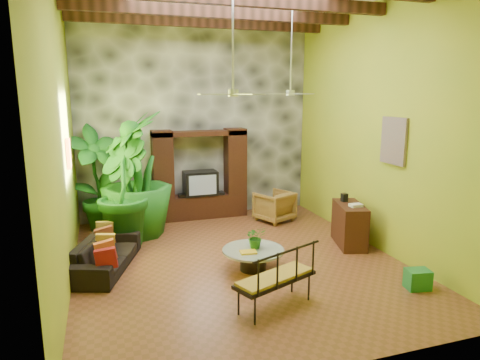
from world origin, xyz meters
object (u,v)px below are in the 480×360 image
object	(u,v)px
sofa	(106,254)
tall_plant_c	(136,174)
tall_plant_a	(96,179)
coffee_table	(253,257)
wicker_armchair	(274,206)
green_bin	(418,279)
entertainment_center	(200,181)
ceiling_fan_front	(233,81)
side_console	(349,225)
tall_plant_b	(121,191)
iron_bench	(277,275)
ceiling_fan_back	(291,83)

from	to	relation	value
sofa	tall_plant_c	distance (m)	2.24
tall_plant_a	coffee_table	xyz separation A→B (m)	(2.69, -3.31, -1.00)
wicker_armchair	green_bin	world-z (taller)	wicker_armchair
entertainment_center	coffee_table	bearing A→B (deg)	-87.63
ceiling_fan_front	side_console	size ratio (longest dim) A/B	1.66
wicker_armchair	tall_plant_b	world-z (taller)	tall_plant_b
wicker_armchair	green_bin	xyz separation A→B (m)	(0.77, -4.33, -0.21)
wicker_armchair	tall_plant_b	xyz separation A→B (m)	(-3.75, -0.58, 0.80)
tall_plant_a	coffee_table	distance (m)	4.38
tall_plant_c	coffee_table	xyz separation A→B (m)	(1.83, -2.69, -1.15)
iron_bench	side_console	world-z (taller)	iron_bench
entertainment_center	green_bin	world-z (taller)	entertainment_center
sofa	coffee_table	size ratio (longest dim) A/B	1.77
wicker_armchair	side_console	distance (m)	2.29
iron_bench	coffee_table	bearing A→B (deg)	61.77
tall_plant_b	ceiling_fan_back	bearing A→B (deg)	-7.40
tall_plant_c	side_console	bearing A→B (deg)	-26.13
ceiling_fan_back	entertainment_center	bearing A→B (deg)	129.57
ceiling_fan_front	wicker_armchair	world-z (taller)	ceiling_fan_front
iron_bench	ceiling_fan_front	bearing A→B (deg)	74.67
sofa	coffee_table	world-z (taller)	sofa
ceiling_fan_front	iron_bench	world-z (taller)	ceiling_fan_front
coffee_table	green_bin	size ratio (longest dim) A/B	2.97
wicker_armchair	green_bin	bearing A→B (deg)	76.17
wicker_armchair	coffee_table	world-z (taller)	wicker_armchair
ceiling_fan_front	side_console	bearing A→B (deg)	10.82
entertainment_center	sofa	distance (m)	3.70
ceiling_fan_back	side_console	world-z (taller)	ceiling_fan_back
sofa	tall_plant_a	distance (m)	2.60
iron_bench	entertainment_center	bearing A→B (deg)	67.88
green_bin	ceiling_fan_front	bearing A→B (deg)	148.13
tall_plant_b	sofa	bearing A→B (deg)	-106.91
wicker_armchair	side_console	size ratio (longest dim) A/B	0.75
sofa	tall_plant_b	world-z (taller)	tall_plant_b
green_bin	coffee_table	bearing A→B (deg)	145.90
ceiling_fan_back	iron_bench	xyz separation A→B (m)	(-1.62, -3.19, -2.85)
wicker_armchair	sofa	bearing A→B (deg)	0.10
sofa	iron_bench	xyz separation A→B (m)	(2.40, -2.40, 0.26)
side_console	entertainment_center	bearing A→B (deg)	146.82
entertainment_center	side_console	xyz separation A→B (m)	(2.55, -3.01, -0.52)
tall_plant_b	tall_plant_c	bearing A→B (deg)	56.04
ceiling_fan_front	green_bin	distance (m)	4.52
entertainment_center	ceiling_fan_front	size ratio (longest dim) A/B	1.29
entertainment_center	iron_bench	xyz separation A→B (m)	(-0.02, -5.13, -0.42)
wicker_armchair	iron_bench	size ratio (longest dim) A/B	0.59
ceiling_fan_front	green_bin	world-z (taller)	ceiling_fan_front
ceiling_fan_back	iron_bench	world-z (taller)	ceiling_fan_back
ceiling_fan_front	tall_plant_b	bearing A→B (deg)	131.51
ceiling_fan_front	tall_plant_b	distance (m)	3.55
sofa	green_bin	xyz separation A→B (m)	(4.90, -2.48, -0.13)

